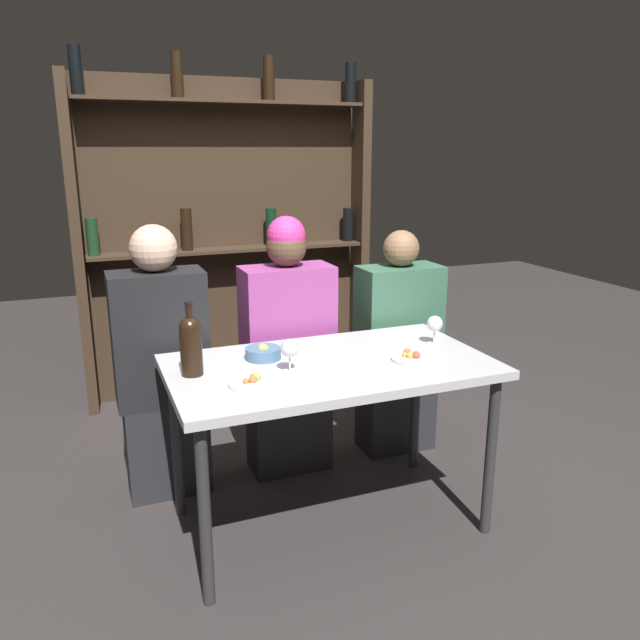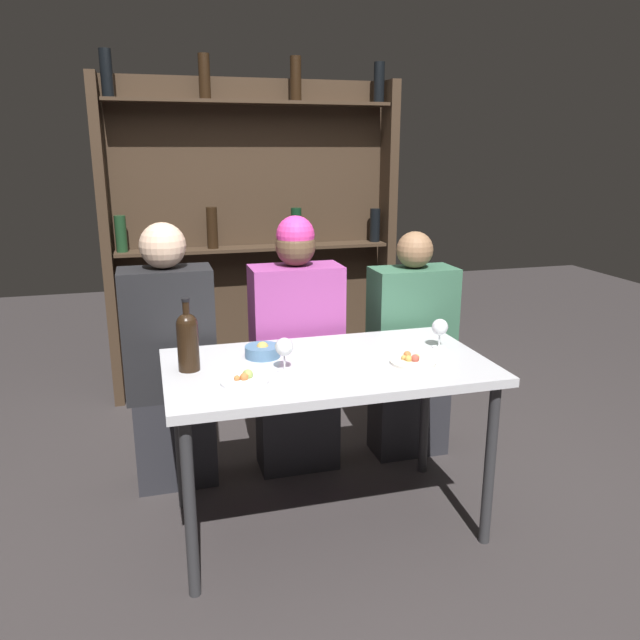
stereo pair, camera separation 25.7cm
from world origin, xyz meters
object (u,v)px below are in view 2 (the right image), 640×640
(wine_bottle, at_px, (188,339))
(seated_person_left, at_px, (171,366))
(wine_glass_1, at_px, (440,328))
(seated_person_center, at_px, (296,353))
(food_plate_0, at_px, (245,380))
(food_plate_1, at_px, (412,361))
(snack_bowl, at_px, (263,351))
(seated_person_right, at_px, (411,353))
(wine_glass_0, at_px, (284,348))

(wine_bottle, height_order, seated_person_left, seated_person_left)
(wine_glass_1, bearing_deg, seated_person_center, 137.98)
(food_plate_0, xyz_separation_m, food_plate_1, (0.68, 0.03, -0.00))
(snack_bowl, bearing_deg, seated_person_right, 24.85)
(food_plate_0, height_order, seated_person_right, seated_person_right)
(food_plate_0, bearing_deg, food_plate_1, 2.32)
(wine_glass_0, relative_size, snack_bowl, 0.90)
(wine_glass_1, bearing_deg, food_plate_1, -140.81)
(seated_person_left, distance_m, seated_person_center, 0.60)
(food_plate_1, bearing_deg, wine_bottle, 169.52)
(wine_bottle, height_order, wine_glass_1, wine_bottle)
(wine_glass_0, bearing_deg, seated_person_right, 36.12)
(wine_glass_0, height_order, seated_person_left, seated_person_left)
(wine_bottle, bearing_deg, seated_person_left, 97.16)
(wine_bottle, xyz_separation_m, seated_person_center, (0.54, 0.47, -0.26))
(wine_glass_1, bearing_deg, food_plate_0, -168.00)
(food_plate_0, bearing_deg, wine_bottle, 134.76)
(wine_bottle, xyz_separation_m, wine_glass_1, (1.06, -0.00, -0.04))
(snack_bowl, relative_size, seated_person_center, 0.12)
(snack_bowl, xyz_separation_m, seated_person_right, (0.84, 0.39, -0.21))
(wine_bottle, relative_size, seated_person_left, 0.23)
(wine_glass_0, height_order, food_plate_0, wine_glass_0)
(wine_bottle, xyz_separation_m, food_plate_1, (0.87, -0.16, -0.12))
(food_plate_1, height_order, seated_person_left, seated_person_left)
(food_plate_1, relative_size, seated_person_left, 0.15)
(snack_bowl, distance_m, seated_person_right, 0.95)
(seated_person_left, xyz_separation_m, seated_person_right, (1.20, 0.00, -0.05))
(food_plate_1, distance_m, seated_person_right, 0.72)
(food_plate_0, distance_m, snack_bowl, 0.29)
(wine_bottle, relative_size, food_plate_1, 1.57)
(seated_person_left, bearing_deg, food_plate_0, -69.51)
(wine_bottle, height_order, seated_person_center, seated_person_center)
(wine_bottle, bearing_deg, wine_glass_0, -16.57)
(seated_person_right, bearing_deg, wine_bottle, -157.69)
(wine_bottle, bearing_deg, food_plate_0, -45.24)
(snack_bowl, bearing_deg, wine_glass_1, -6.21)
(food_plate_0, relative_size, food_plate_1, 0.99)
(seated_person_left, relative_size, seated_person_right, 1.07)
(food_plate_1, bearing_deg, wine_glass_1, 39.19)
(wine_glass_0, relative_size, wine_glass_1, 1.04)
(wine_glass_0, xyz_separation_m, food_plate_0, (-0.17, -0.08, -0.08))
(wine_glass_1, xyz_separation_m, seated_person_center, (-0.52, 0.47, -0.22))
(wine_bottle, relative_size, food_plate_0, 1.58)
(seated_person_right, bearing_deg, seated_person_left, -180.00)
(wine_bottle, distance_m, food_plate_1, 0.89)
(seated_person_center, bearing_deg, seated_person_right, 0.00)
(food_plate_1, xyz_separation_m, seated_person_right, (0.28, 0.63, -0.20))
(wine_glass_0, distance_m, wine_glass_1, 0.72)
(food_plate_0, bearing_deg, seated_person_right, 34.49)
(wine_glass_1, height_order, seated_person_right, seated_person_right)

